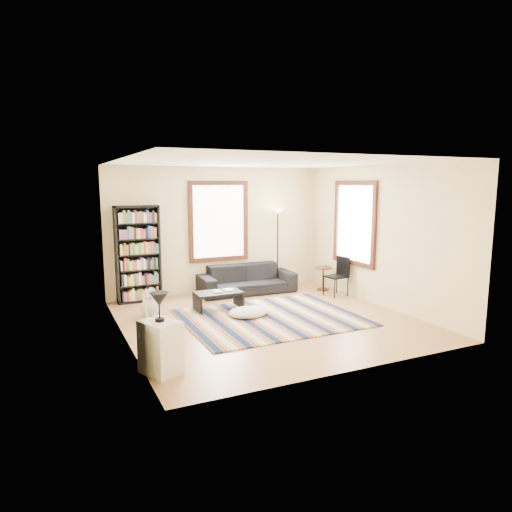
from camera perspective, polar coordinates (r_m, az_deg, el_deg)
name	(u,v)px	position (r m, az deg, el deg)	size (l,w,h in m)	color
floor	(268,323)	(8.35, 1.47, -8.32)	(5.00, 5.00, 0.10)	#9E7948
ceiling	(268,159)	(7.97, 1.56, 11.99)	(5.00, 5.00, 0.10)	white
wall_back	(218,230)	(10.36, -4.83, 3.27)	(5.00, 0.10, 2.80)	beige
wall_front	(359,267)	(5.89, 12.70, -1.37)	(5.00, 0.10, 2.80)	beige
wall_left	(119,253)	(7.27, -16.77, 0.42)	(0.10, 5.00, 2.80)	beige
wall_right	(382,236)	(9.45, 15.49, 2.40)	(0.10, 5.00, 2.80)	beige
window_back	(219,221)	(10.27, -4.69, 4.34)	(1.20, 0.06, 1.60)	white
window_right	(355,223)	(9.99, 12.21, 4.03)	(0.06, 1.20, 1.60)	white
rug	(271,318)	(8.44, 1.85, -7.70)	(3.13, 2.50, 0.02)	#0D1E45
sofa	(247,279)	(10.25, -1.15, -2.90)	(2.16, 0.84, 0.63)	black
bookshelf	(138,254)	(9.70, -14.55, 0.23)	(0.90, 0.30, 2.00)	black
coffee_table	(218,301)	(8.95, -4.72, -5.61)	(0.90, 0.50, 0.36)	black
book_a	(213,292)	(8.87, -5.34, -4.48)	(0.16, 0.22, 0.02)	beige
book_b	(225,290)	(9.00, -3.95, -4.28)	(0.17, 0.23, 0.02)	beige
floor_cushion	(248,312)	(8.47, -0.96, -7.02)	(0.76, 0.57, 0.19)	beige
floor_lamp	(278,249)	(10.59, 2.72, 0.85)	(0.30, 0.30, 1.86)	black
side_table	(323,279)	(10.63, 8.38, -2.81)	(0.40, 0.40, 0.54)	#3F160F
folding_chair	(336,277)	(10.11, 9.97, -2.55)	(0.42, 0.40, 0.86)	black
white_cabinet	(161,347)	(6.13, -11.83, -11.12)	(0.38, 0.50, 0.70)	white
table_lamp	(159,307)	(5.96, -12.00, -6.25)	(0.24, 0.24, 0.38)	black
dog	(150,302)	(8.70, -13.12, -5.59)	(0.39, 0.55, 0.55)	silver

